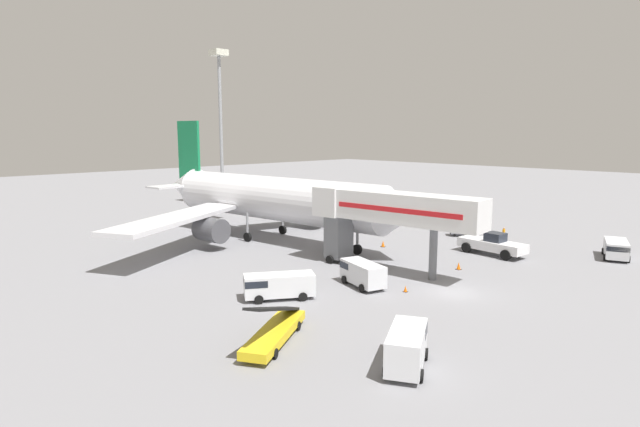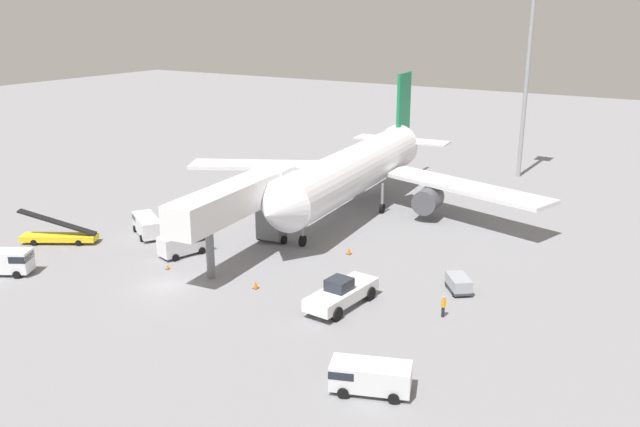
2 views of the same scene
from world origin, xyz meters
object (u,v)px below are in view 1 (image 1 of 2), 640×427
safety_cone_alpha (405,289)px  baggage_cart_mid_right (462,230)px  jet_bridge (384,211)px  pushback_tug (492,244)px  service_van_rear_right (407,346)px  apron_light_mast (220,100)px  ground_crew_worker_foreground (504,234)px  safety_cone_bravo (383,244)px  service_van_far_right (277,285)px  safety_cone_charlie (459,266)px  service_van_near_left (616,248)px  service_van_outer_right (362,272)px  belt_loader_truck (274,330)px  airplane_at_gate (268,198)px

safety_cone_alpha → baggage_cart_mid_right: bearing=20.6°
jet_bridge → pushback_tug: size_ratio=2.36×
jet_bridge → service_van_rear_right: bearing=-137.5°
jet_bridge → apron_light_mast: size_ratio=0.65×
ground_crew_worker_foreground → safety_cone_bravo: (-12.61, 8.04, -0.54)m
service_van_far_right → safety_cone_charlie: service_van_far_right is taller
pushback_tug → baggage_cart_mid_right: bearing=48.3°
ground_crew_worker_foreground → safety_cone_alpha: bearing=-171.2°
safety_cone_alpha → safety_cone_bravo: 16.69m
service_van_near_left → baggage_cart_mid_right: 17.17m
service_van_outer_right → baggage_cart_mid_right: service_van_outer_right is taller
ground_crew_worker_foreground → safety_cone_bravo: ground_crew_worker_foreground is taller
safety_cone_bravo → safety_cone_charlie: size_ratio=1.02×
pushback_tug → safety_cone_alpha: 17.07m
pushback_tug → safety_cone_alpha: size_ratio=14.14×
baggage_cart_mid_right → belt_loader_truck: bearing=-166.0°
belt_loader_truck → ground_crew_worker_foreground: 38.67m
jet_bridge → safety_cone_charlie: bearing=-43.7°
baggage_cart_mid_right → apron_light_mast: bearing=99.6°
airplane_at_gate → baggage_cart_mid_right: size_ratio=14.05×
pushback_tug → baggage_cart_mid_right: 10.07m
service_van_rear_right → baggage_cart_mid_right: size_ratio=1.54×
service_van_near_left → safety_cone_bravo: bearing=122.2°
jet_bridge → service_van_near_left: 25.04m
ground_crew_worker_foreground → apron_light_mast: 50.73m
service_van_far_right → apron_light_mast: (25.11, 44.94, 17.02)m
service_van_rear_right → safety_cone_alpha: (11.01, 8.19, -0.99)m
belt_loader_truck → safety_cone_bravo: bearing=25.5°
airplane_at_gate → safety_cone_charlie: size_ratio=63.31×
safety_cone_charlie → safety_cone_alpha: bearing=-175.8°
pushback_tug → service_van_rear_right: pushback_tug is taller
safety_cone_charlie → airplane_at_gate: bearing=98.8°
pushback_tug → safety_cone_charlie: 7.84m
baggage_cart_mid_right → safety_cone_charlie: size_ratio=4.51×
airplane_at_gate → service_van_rear_right: bearing=-116.8°
belt_loader_truck → safety_cone_alpha: belt_loader_truck is taller
baggage_cart_mid_right → pushback_tug: bearing=-131.7°
pushback_tug → apron_light_mast: (-0.41, 49.47, 17.03)m
service_van_near_left → ground_crew_worker_foreground: size_ratio=3.12×
safety_cone_charlie → apron_light_mast: apron_light_mast is taller
jet_bridge → baggage_cart_mid_right: size_ratio=5.50×
safety_cone_charlie → apron_light_mast: bearing=81.6°
safety_cone_bravo → apron_light_mast: 43.15m
service_van_near_left → service_van_outer_right: bearing=155.2°
service_van_outer_right → safety_cone_bravo: (13.06, 8.24, -0.82)m
service_van_outer_right → safety_cone_alpha: 3.90m
service_van_rear_right → baggage_cart_mid_right: bearing=26.2°
jet_bridge → ground_crew_worker_foreground: 20.95m
service_van_outer_right → safety_cone_bravo: size_ratio=6.93×
safety_cone_alpha → jet_bridge: bearing=54.0°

